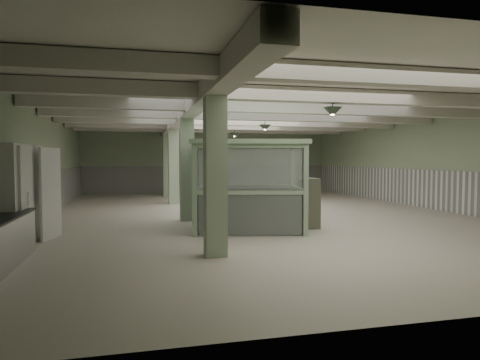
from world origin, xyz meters
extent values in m
plane|color=beige|center=(0.00, 0.00, 0.00)|extent=(20.00, 20.00, 0.00)
cube|color=white|center=(0.00, 0.00, 3.60)|extent=(14.00, 20.00, 0.02)
cube|color=#96A685|center=(0.00, 10.00, 1.80)|extent=(14.00, 0.02, 3.60)
cube|color=#96A685|center=(0.00, -10.00, 1.80)|extent=(14.00, 0.02, 3.60)
cube|color=#96A685|center=(-7.00, 0.00, 1.80)|extent=(0.02, 20.00, 3.60)
cube|color=#96A685|center=(7.00, 0.00, 1.80)|extent=(0.02, 20.00, 3.60)
cube|color=white|center=(-6.97, 0.00, 0.75)|extent=(0.05, 19.90, 1.50)
cube|color=white|center=(6.97, 0.00, 0.75)|extent=(0.05, 19.90, 1.50)
cube|color=white|center=(0.00, 9.97, 0.75)|extent=(13.90, 0.05, 1.50)
cube|color=beige|center=(-2.50, 0.00, 3.38)|extent=(0.45, 19.90, 0.40)
cube|color=beige|center=(0.00, -7.50, 3.42)|extent=(13.90, 0.35, 0.32)
cube|color=beige|center=(0.00, -5.00, 3.42)|extent=(13.90, 0.35, 0.32)
cube|color=beige|center=(0.00, -2.50, 3.42)|extent=(13.90, 0.35, 0.32)
cube|color=beige|center=(0.00, 0.00, 3.42)|extent=(13.90, 0.35, 0.32)
cube|color=beige|center=(0.00, 2.50, 3.42)|extent=(13.90, 0.35, 0.32)
cube|color=beige|center=(0.00, 5.00, 3.42)|extent=(13.90, 0.35, 0.32)
cube|color=beige|center=(0.00, 7.50, 3.42)|extent=(13.90, 0.35, 0.32)
cube|color=#A0B894|center=(-2.50, -6.00, 1.80)|extent=(0.42, 0.42, 3.60)
cube|color=#A0B894|center=(-2.50, -1.00, 1.80)|extent=(0.42, 0.42, 3.60)
cube|color=#A0B894|center=(-2.50, 4.00, 1.80)|extent=(0.42, 0.42, 3.60)
cube|color=#A0B894|center=(-2.50, 8.00, 1.80)|extent=(0.42, 0.42, 3.60)
cone|color=#313E2E|center=(0.50, -5.00, 3.05)|extent=(0.44, 0.44, 0.22)
cone|color=#313E2E|center=(0.50, 0.50, 3.05)|extent=(0.44, 0.44, 0.22)
cone|color=#313E2E|center=(0.50, 5.50, 3.05)|extent=(0.44, 0.44, 0.22)
cube|color=silver|center=(-6.65, -4.00, 1.16)|extent=(0.63, 2.54, 2.33)
cube|color=silver|center=(-6.30, -4.58, 1.16)|extent=(0.06, 0.95, 2.23)
cube|color=silver|center=(-6.18, -3.31, 1.16)|extent=(0.32, 0.93, 2.23)
cube|color=silver|center=(-6.26, -4.58, 1.16)|extent=(0.02, 0.05, 0.30)
cube|color=silver|center=(-6.26, -3.42, 1.16)|extent=(0.02, 0.05, 0.30)
cube|color=#91AF8C|center=(-2.62, -3.79, 1.16)|extent=(0.14, 0.14, 2.32)
cube|color=#91AF8C|center=(-2.12, -1.53, 1.16)|extent=(0.14, 0.14, 2.32)
cube|color=#91AF8C|center=(0.09, -4.39, 1.16)|extent=(0.14, 0.14, 2.32)
cube|color=#91AF8C|center=(0.59, -2.13, 1.16)|extent=(0.14, 0.14, 2.32)
cube|color=#91AF8C|center=(-1.02, -2.96, 2.38)|extent=(3.51, 3.16, 0.12)
cube|color=silver|center=(-1.27, -4.09, 0.55)|extent=(2.53, 0.62, 1.05)
cube|color=silver|center=(-1.27, -4.09, 1.78)|extent=(2.53, 0.62, 1.22)
cube|color=silver|center=(-0.77, -1.83, 0.55)|extent=(2.53, 0.62, 1.05)
cube|color=silver|center=(-0.77, -1.83, 1.78)|extent=(2.53, 0.62, 1.22)
cube|color=silver|center=(-2.37, -2.66, 0.55)|extent=(0.52, 2.08, 1.05)
cube|color=silver|center=(-2.37, -2.66, 1.78)|extent=(0.52, 2.08, 1.22)
cube|color=silver|center=(0.34, -3.26, 0.55)|extent=(0.52, 2.08, 1.05)
cube|color=silver|center=(0.34, -3.26, 1.78)|extent=(0.52, 2.08, 1.22)
cube|color=#606252|center=(0.66, -3.21, 0.70)|extent=(0.46, 0.65, 1.40)
camera|label=1|loc=(-4.00, -14.36, 1.97)|focal=32.00mm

